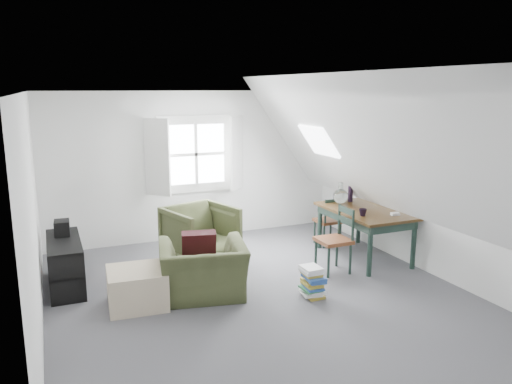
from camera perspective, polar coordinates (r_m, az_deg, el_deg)
name	(u,v)px	position (r m, az deg, el deg)	size (l,w,h in m)	color
floor	(260,295)	(6.37, 0.41, -11.72)	(5.50, 5.50, 0.00)	#535358
ceiling	(260,92)	(5.84, 0.45, 11.38)	(5.50, 5.50, 0.00)	white
wall_back	(195,166)	(8.54, -6.93, 3.01)	(5.00, 5.00, 0.00)	white
wall_front	(415,276)	(3.73, 17.70, -9.09)	(5.00, 5.00, 0.00)	white
wall_left	(33,219)	(5.52, -24.17, -2.81)	(5.50, 5.50, 0.00)	white
wall_right	(424,183)	(7.33, 18.69, 1.01)	(5.50, 5.50, 0.00)	white
slope_left	(126,162)	(5.47, -14.66, 3.35)	(5.50, 5.50, 0.00)	white
slope_right	(369,148)	(6.66, 12.82, 4.89)	(5.50, 5.50, 0.00)	white
dormer_window	(196,155)	(8.44, -6.82, 4.28)	(1.71, 0.35, 1.30)	white
skylight	(319,141)	(7.75, 7.19, 5.80)	(0.55, 0.75, 0.04)	white
armchair_near	(203,296)	(6.39, -6.03, -11.72)	(1.04, 0.91, 0.68)	#394024
armchair_far	(201,261)	(7.60, -6.28, -7.83)	(0.90, 0.93, 0.84)	#394024
throw_pillow	(199,247)	(6.31, -6.55, -6.22)	(0.42, 0.12, 0.42)	#360E12
ottoman	(137,288)	(6.18, -13.44, -10.58)	(0.67, 0.67, 0.45)	#BEAD90
dining_table	(365,216)	(7.68, 12.31, -2.70)	(0.91, 1.51, 0.76)	#34220F
demijohn	(340,196)	(7.90, 9.62, -0.41)	(0.24, 0.24, 0.33)	silver
vase_twigs	(350,193)	(8.12, 10.73, -0.09)	(0.08, 0.09, 0.64)	black
cup	(363,216)	(7.27, 12.09, -2.68)	(0.11, 0.11, 0.10)	black
paper_box	(395,214)	(7.42, 15.61, -2.42)	(0.12, 0.08, 0.04)	white
dining_chair_far	(329,220)	(8.25, 8.32, -3.22)	(0.38, 0.38, 0.81)	#5F2D14
dining_chair_near	(336,239)	(7.07, 9.09, -5.32)	(0.43, 0.43, 0.92)	#5F2D14
media_shelf	(66,267)	(6.95, -20.93, -7.97)	(0.41, 1.23, 0.63)	black
electronics_box	(62,228)	(7.10, -21.29, -3.89)	(0.19, 0.27, 0.21)	black
magazine_stack	(312,282)	(6.30, 6.46, -10.16)	(0.29, 0.34, 0.38)	#B29933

